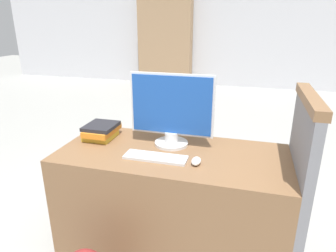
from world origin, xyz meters
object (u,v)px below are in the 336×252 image
Objects in this scene: mouse at (196,161)px; book_stack at (101,131)px; keyboard at (156,157)px; monitor at (172,111)px.

book_stack reaches higher than mouse.
book_stack is (-0.71, 0.22, 0.03)m from mouse.
keyboard is 4.21× the size of mouse.
mouse is 0.34× the size of book_stack.
monitor is 2.02× the size of book_stack.
monitor is at bearing 81.20° from keyboard.
keyboard is at bearing -24.59° from book_stack.
keyboard is 1.41× the size of book_stack.
monitor reaches higher than mouse.
mouse is at bearing -1.87° from keyboard.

